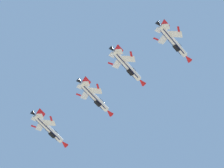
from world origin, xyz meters
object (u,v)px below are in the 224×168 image
fighter_jet_left_wing (95,97)px  fighter_jet_right_wing (127,66)px  fighter_jet_lead (49,129)px  fighter_jet_left_outer (174,42)px

fighter_jet_left_wing → fighter_jet_right_wing: 14.33m
fighter_jet_lead → fighter_jet_right_wing: bearing=0.4°
fighter_jet_lead → fighter_jet_right_wing: 31.70m
fighter_jet_lead → fighter_jet_left_outer: bearing=3.4°
fighter_jet_right_wing → fighter_jet_left_outer: size_ratio=1.00×
fighter_jet_left_wing → fighter_jet_lead: bearing=-174.4°
fighter_jet_lead → fighter_jet_left_wing: fighter_jet_left_wing is taller
fighter_jet_left_outer → fighter_jet_right_wing: bearing=-170.7°
fighter_jet_lead → fighter_jet_left_outer: (46.58, -7.56, 2.15)m
fighter_jet_lead → fighter_jet_left_outer: size_ratio=1.00×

